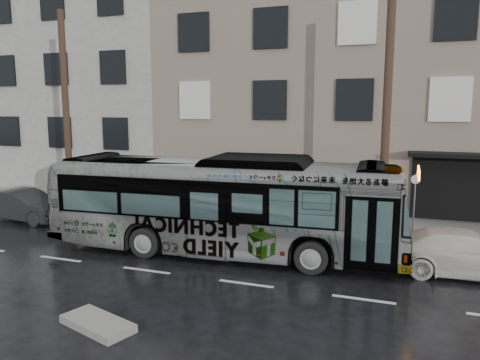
# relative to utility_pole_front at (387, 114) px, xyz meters

# --- Properties ---
(ground) EXTENTS (120.00, 120.00, 0.00)m
(ground) POSITION_rel_utility_pole_front_xyz_m (-6.50, -3.30, -4.65)
(ground) COLOR black
(ground) RESTS_ON ground
(sidewalk) EXTENTS (90.00, 3.60, 0.15)m
(sidewalk) POSITION_rel_utility_pole_front_xyz_m (-6.50, 1.60, -4.58)
(sidewalk) COLOR gray
(sidewalk) RESTS_ON ground
(building_taupe) EXTENTS (20.00, 12.00, 11.00)m
(building_taupe) POSITION_rel_utility_pole_front_xyz_m (-1.50, 9.40, 0.85)
(building_taupe) COLOR gray
(building_taupe) RESTS_ON ground
(building_grey) EXTENTS (26.00, 15.00, 16.00)m
(building_grey) POSITION_rel_utility_pole_front_xyz_m (-24.50, 10.90, 3.35)
(building_grey) COLOR #B1AFA7
(building_grey) RESTS_ON ground
(utility_pole_front) EXTENTS (0.30, 0.30, 9.00)m
(utility_pole_front) POSITION_rel_utility_pole_front_xyz_m (0.00, 0.00, 0.00)
(utility_pole_front) COLOR #432F21
(utility_pole_front) RESTS_ON sidewalk
(utility_pole_rear) EXTENTS (0.30, 0.30, 9.00)m
(utility_pole_rear) POSITION_rel_utility_pole_front_xyz_m (-14.00, 0.00, 0.00)
(utility_pole_rear) COLOR #432F21
(utility_pole_rear) RESTS_ON sidewalk
(sign_post) EXTENTS (0.06, 0.06, 2.40)m
(sign_post) POSITION_rel_utility_pole_front_xyz_m (1.10, 0.00, -3.30)
(sign_post) COLOR slate
(sign_post) RESTS_ON sidewalk
(bus) EXTENTS (12.05, 3.48, 3.32)m
(bus) POSITION_rel_utility_pole_front_xyz_m (-4.95, -3.39, -2.99)
(bus) COLOR #B2B2B2
(bus) RESTS_ON ground
(white_sedan) EXTENTS (4.69, 2.19, 1.32)m
(white_sedan) POSITION_rel_utility_pole_front_xyz_m (2.55, -2.95, -3.99)
(white_sedan) COLOR silver
(white_sedan) RESTS_ON ground
(dark_sedan) EXTENTS (4.21, 1.72, 1.36)m
(dark_sedan) POSITION_rel_utility_pole_front_xyz_m (-14.69, -2.12, -3.97)
(dark_sedan) COLOR black
(dark_sedan) RESTS_ON ground
(slush_pile) EXTENTS (1.96, 1.32, 0.18)m
(slush_pile) POSITION_rel_utility_pole_front_xyz_m (-5.60, -9.40, -4.56)
(slush_pile) COLOR gray
(slush_pile) RESTS_ON ground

